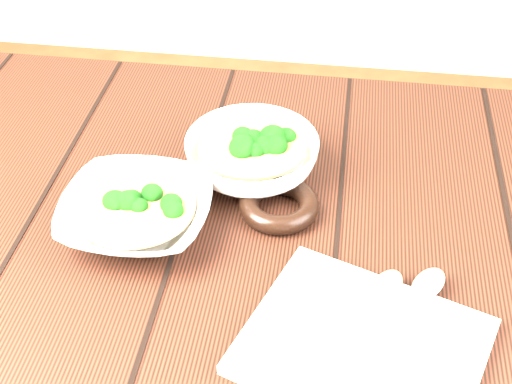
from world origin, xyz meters
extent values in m
cube|color=#35180F|center=(0.00, 0.00, 0.73)|extent=(1.20, 0.80, 0.04)
imported|color=silver|center=(-0.08, -0.01, 0.77)|extent=(0.19, 0.19, 0.05)
cylinder|color=olive|center=(-0.08, -0.01, 0.79)|extent=(0.15, 0.15, 0.00)
ellipsoid|color=#1B6D18|center=(-0.06, -0.01, 0.79)|extent=(0.03, 0.03, 0.02)
ellipsoid|color=#1B6D18|center=(-0.07, 0.02, 0.79)|extent=(0.03, 0.03, 0.02)
ellipsoid|color=#1B6D18|center=(-0.11, 0.02, 0.79)|extent=(0.03, 0.03, 0.02)
ellipsoid|color=#1B6D18|center=(-0.10, -0.02, 0.79)|extent=(0.03, 0.03, 0.02)
ellipsoid|color=#1B6D18|center=(-0.08, -0.05, 0.79)|extent=(0.03, 0.03, 0.02)
ellipsoid|color=#1B6D18|center=(-0.04, -0.04, 0.79)|extent=(0.03, 0.03, 0.02)
imported|color=silver|center=(0.05, 0.12, 0.78)|extent=(0.20, 0.20, 0.06)
cylinder|color=olive|center=(0.05, 0.12, 0.80)|extent=(0.15, 0.15, 0.00)
ellipsoid|color=#1B6D18|center=(0.07, 0.13, 0.80)|extent=(0.03, 0.03, 0.03)
ellipsoid|color=#1B6D18|center=(0.06, 0.15, 0.80)|extent=(0.03, 0.03, 0.03)
ellipsoid|color=#1B6D18|center=(0.03, 0.16, 0.80)|extent=(0.03, 0.03, 0.03)
ellipsoid|color=#1B6D18|center=(0.03, 0.12, 0.80)|extent=(0.03, 0.03, 0.03)
ellipsoid|color=#1B6D18|center=(0.03, 0.10, 0.80)|extent=(0.03, 0.03, 0.03)
ellipsoid|color=#1B6D18|center=(0.06, 0.07, 0.80)|extent=(0.03, 0.03, 0.03)
ellipsoid|color=#1B6D18|center=(0.07, 0.11, 0.80)|extent=(0.03, 0.03, 0.03)
torus|color=black|center=(0.10, 0.04, 0.76)|extent=(0.12, 0.12, 0.03)
cube|color=beige|center=(0.22, -0.17, 0.76)|extent=(0.30, 0.27, 0.01)
cylinder|color=#ADAB99|center=(0.20, -0.17, 0.77)|extent=(0.07, 0.15, 0.01)
ellipsoid|color=#ADAB99|center=(0.24, -0.08, 0.77)|extent=(0.05, 0.07, 0.01)
cylinder|color=#ADAB99|center=(0.24, -0.16, 0.77)|extent=(0.08, 0.14, 0.01)
ellipsoid|color=#ADAB99|center=(0.29, -0.07, 0.77)|extent=(0.06, 0.07, 0.01)
camera|label=1|loc=(0.17, -0.66, 1.38)|focal=50.00mm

